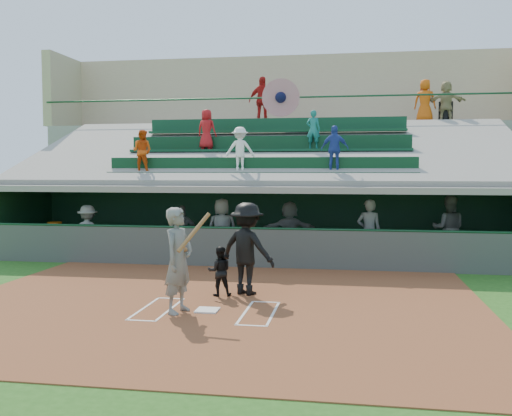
% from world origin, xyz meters
% --- Properties ---
extents(ground, '(100.00, 100.00, 0.00)m').
position_xyz_m(ground, '(0.00, 0.00, 0.00)').
color(ground, '#225317').
rests_on(ground, ground).
extents(dirt_slab, '(11.00, 9.00, 0.02)m').
position_xyz_m(dirt_slab, '(0.00, 0.50, 0.01)').
color(dirt_slab, brown).
rests_on(dirt_slab, ground).
extents(home_plate, '(0.43, 0.43, 0.03)m').
position_xyz_m(home_plate, '(0.00, 0.00, 0.04)').
color(home_plate, white).
rests_on(home_plate, dirt_slab).
extents(batters_box_chalk, '(2.65, 1.85, 0.01)m').
position_xyz_m(batters_box_chalk, '(0.00, 0.00, 0.02)').
color(batters_box_chalk, white).
rests_on(batters_box_chalk, dirt_slab).
extents(dugout_floor, '(16.00, 3.50, 0.04)m').
position_xyz_m(dugout_floor, '(0.00, 6.75, 0.02)').
color(dugout_floor, gray).
rests_on(dugout_floor, ground).
extents(concourse_slab, '(20.00, 3.00, 4.60)m').
position_xyz_m(concourse_slab, '(0.00, 13.50, 2.30)').
color(concourse_slab, gray).
rests_on(concourse_slab, ground).
extents(grandstand, '(20.40, 10.40, 7.80)m').
position_xyz_m(grandstand, '(-0.01, 10.51, 2.26)').
color(grandstand, '#484C47').
rests_on(grandstand, ground).
extents(batter_at_plate, '(0.96, 0.85, 2.04)m').
position_xyz_m(batter_at_plate, '(-0.51, -0.21, 1.04)').
color(batter_at_plate, '#5D5F59').
rests_on(batter_at_plate, dirt_slab).
extents(catcher, '(0.61, 0.53, 1.08)m').
position_xyz_m(catcher, '(-0.06, 1.35, 0.56)').
color(catcher, black).
rests_on(catcher, dirt_slab).
extents(home_umpire, '(1.50, 1.19, 2.03)m').
position_xyz_m(home_umpire, '(0.50, 1.61, 1.03)').
color(home_umpire, black).
rests_on(home_umpire, dirt_slab).
extents(dugout_bench, '(16.52, 3.91, 0.50)m').
position_xyz_m(dugout_bench, '(-0.01, 8.01, 0.29)').
color(dugout_bench, '#946235').
rests_on(dugout_bench, dugout_floor).
extents(white_table, '(0.83, 0.71, 0.62)m').
position_xyz_m(white_table, '(-6.44, 6.03, 0.35)').
color(white_table, silver).
rests_on(white_table, dugout_floor).
extents(water_cooler, '(0.44, 0.44, 0.44)m').
position_xyz_m(water_cooler, '(-6.50, 6.05, 0.88)').
color(water_cooler, orange).
rests_on(water_cooler, white_table).
extents(dugout_player_a, '(1.14, 0.74, 1.66)m').
position_xyz_m(dugout_player_a, '(-5.04, 5.33, 0.87)').
color(dugout_player_a, '#5F625C').
rests_on(dugout_player_a, dugout_floor).
extents(dugout_player_b, '(1.02, 0.62, 1.63)m').
position_xyz_m(dugout_player_b, '(-2.31, 6.11, 0.85)').
color(dugout_player_b, '#51544F').
rests_on(dugout_player_b, dugout_floor).
extents(dugout_player_c, '(1.03, 0.81, 1.86)m').
position_xyz_m(dugout_player_c, '(-1.04, 5.95, 0.97)').
color(dugout_player_c, '#61635E').
rests_on(dugout_player_c, dugout_floor).
extents(dugout_player_d, '(1.72, 0.91, 1.77)m').
position_xyz_m(dugout_player_d, '(0.94, 6.45, 0.92)').
color(dugout_player_d, '#5E625C').
rests_on(dugout_player_d, dugout_floor).
extents(dugout_player_e, '(0.70, 0.47, 1.89)m').
position_xyz_m(dugout_player_e, '(3.29, 5.82, 0.98)').
color(dugout_player_e, '#585B56').
rests_on(dugout_player_e, dugout_floor).
extents(dugout_player_f, '(1.04, 0.86, 1.95)m').
position_xyz_m(dugout_player_f, '(5.65, 6.87, 1.02)').
color(dugout_player_f, '#5B5E59').
rests_on(dugout_player_f, dugout_floor).
extents(trash_bin, '(0.55, 0.55, 0.82)m').
position_xyz_m(trash_bin, '(6.45, 12.96, 5.01)').
color(trash_bin, black).
rests_on(trash_bin, concourse_slab).
extents(concourse_staff_a, '(1.17, 0.49, 1.99)m').
position_xyz_m(concourse_staff_a, '(-0.85, 12.87, 5.59)').
color(concourse_staff_a, '#B11714').
rests_on(concourse_staff_a, concourse_slab).
extents(concourse_staff_b, '(0.92, 0.68, 1.71)m').
position_xyz_m(concourse_staff_b, '(5.63, 12.83, 5.45)').
color(concourse_staff_b, '#DB550C').
rests_on(concourse_staff_b, concourse_slab).
extents(concourse_staff_c, '(1.53, 0.65, 1.60)m').
position_xyz_m(concourse_staff_c, '(6.42, 12.72, 5.40)').
color(concourse_staff_c, tan).
rests_on(concourse_staff_c, concourse_slab).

